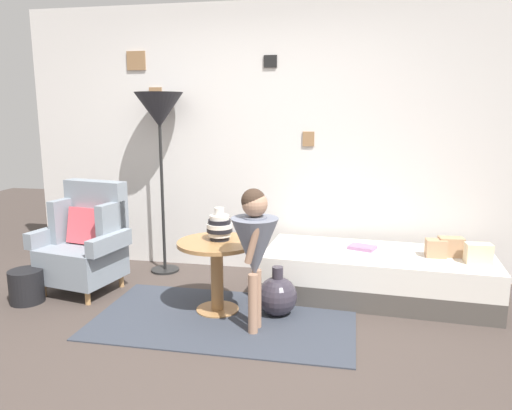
# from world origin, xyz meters

# --- Properties ---
(ground_plane) EXTENTS (12.00, 12.00, 0.00)m
(ground_plane) POSITION_xyz_m (0.00, 0.00, 0.00)
(ground_plane) COLOR #423833
(gallery_wall) EXTENTS (4.80, 0.12, 2.60)m
(gallery_wall) POSITION_xyz_m (-0.00, 1.95, 1.30)
(gallery_wall) COLOR silver
(gallery_wall) RESTS_ON ground
(rug) EXTENTS (2.00, 1.13, 0.01)m
(rug) POSITION_xyz_m (-0.03, 0.62, 0.01)
(rug) COLOR #333842
(rug) RESTS_ON ground
(armchair) EXTENTS (0.83, 0.69, 0.97)m
(armchair) POSITION_xyz_m (-1.41, 1.02, 0.44)
(armchair) COLOR tan
(armchair) RESTS_ON ground
(daybed) EXTENTS (1.95, 0.92, 0.40)m
(daybed) POSITION_xyz_m (1.14, 1.33, 0.20)
(daybed) COLOR #4C4742
(daybed) RESTS_ON ground
(pillow_head) EXTENTS (0.21, 0.13, 0.16)m
(pillow_head) POSITION_xyz_m (1.90, 1.19, 0.48)
(pillow_head) COLOR beige
(pillow_head) RESTS_ON daybed
(pillow_mid) EXTENTS (0.20, 0.13, 0.16)m
(pillow_mid) POSITION_xyz_m (1.72, 1.35, 0.48)
(pillow_mid) COLOR tan
(pillow_mid) RESTS_ON daybed
(pillow_back) EXTENTS (0.17, 0.13, 0.15)m
(pillow_back) POSITION_xyz_m (1.60, 1.30, 0.47)
(pillow_back) COLOR tan
(pillow_back) RESTS_ON daybed
(side_table) EXTENTS (0.62, 0.62, 0.58)m
(side_table) POSITION_xyz_m (-0.13, 0.77, 0.42)
(side_table) COLOR #9E7042
(side_table) RESTS_ON ground
(vase_striped) EXTENTS (0.20, 0.20, 0.26)m
(vase_striped) POSITION_xyz_m (-0.12, 0.82, 0.69)
(vase_striped) COLOR black
(vase_striped) RESTS_ON side_table
(floor_lamp) EXTENTS (0.46, 0.46, 1.76)m
(floor_lamp) POSITION_xyz_m (-0.92, 1.63, 1.55)
(floor_lamp) COLOR black
(floor_lamp) RESTS_ON ground
(person_child) EXTENTS (0.34, 0.34, 1.06)m
(person_child) POSITION_xyz_m (0.24, 0.48, 0.67)
(person_child) COLOR #A37A60
(person_child) RESTS_ON ground
(book_on_daybed) EXTENTS (0.26, 0.22, 0.03)m
(book_on_daybed) POSITION_xyz_m (1.00, 1.42, 0.42)
(book_on_daybed) COLOR #9A6994
(book_on_daybed) RESTS_ON daybed
(demijohn_near) EXTENTS (0.31, 0.31, 0.40)m
(demijohn_near) POSITION_xyz_m (0.35, 0.79, 0.16)
(demijohn_near) COLOR #332D38
(demijohn_near) RESTS_ON ground
(magazine_basket) EXTENTS (0.28, 0.28, 0.28)m
(magazine_basket) POSITION_xyz_m (-1.76, 0.64, 0.14)
(magazine_basket) COLOR black
(magazine_basket) RESTS_ON ground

